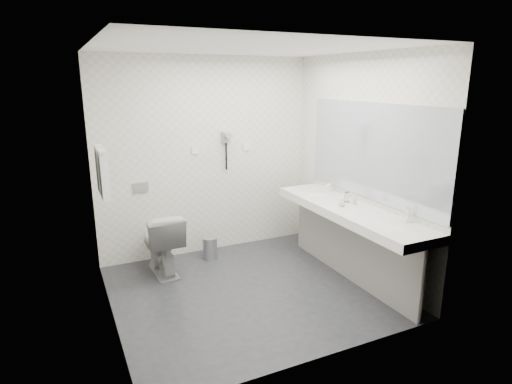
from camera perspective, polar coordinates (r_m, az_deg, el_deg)
floor at (r=4.75m, az=-0.88°, el=-12.99°), size 2.80×2.80×0.00m
ceiling at (r=4.21m, az=-1.02°, el=18.72°), size 2.80×2.80×0.00m
wall_back at (r=5.49m, az=-6.59°, el=4.61°), size 2.80×0.00×2.80m
wall_front at (r=3.21m, az=8.73°, el=-2.81°), size 2.80×0.00×2.80m
wall_left at (r=3.96m, az=-19.74°, el=-0.16°), size 0.00×2.60×2.60m
wall_right at (r=5.04m, az=13.73°, el=3.36°), size 0.00×2.60×2.60m
vanity_counter at (r=4.83m, az=12.34°, el=-2.56°), size 0.55×2.20×0.10m
vanity_panel at (r=4.98m, az=12.30°, el=-7.19°), size 0.03×2.15×0.75m
vanity_post_near at (r=4.31m, az=21.21°, el=-11.52°), size 0.06×0.06×0.75m
vanity_post_far at (r=5.80m, az=6.30°, el=-3.77°), size 0.06×0.06×0.75m
mirror at (r=4.84m, az=15.22°, el=5.23°), size 0.02×2.20×1.05m
basin_near at (r=4.35m, az=17.58°, el=-4.37°), size 0.40×0.31×0.05m
basin_far at (r=5.32m, az=8.12°, el=-0.35°), size 0.40×0.31×0.05m
faucet_near at (r=4.45m, az=19.52°, el=-2.87°), size 0.04×0.04×0.15m
faucet_far at (r=5.41m, az=9.88°, el=0.81°), size 0.04×0.04×0.15m
soap_bottle_a at (r=4.92m, az=12.93°, el=-1.07°), size 0.05×0.05×0.09m
soap_bottle_b at (r=4.81m, az=11.36°, el=-1.40°), size 0.10×0.10×0.09m
glass_left at (r=5.00m, az=12.03°, el=-0.67°), size 0.07×0.07×0.11m
toilet at (r=5.13m, az=-12.49°, el=-6.57°), size 0.44×0.74×0.74m
flush_plate at (r=5.34m, az=-15.10°, el=0.60°), size 0.18×0.02×0.12m
pedal_bin at (r=5.51m, az=-6.17°, el=-7.48°), size 0.22×0.22×0.26m
bin_lid at (r=5.46m, az=-6.21°, el=-6.13°), size 0.19×0.19×0.02m
towel_rail at (r=4.44m, az=-20.20°, el=5.32°), size 0.02×0.62×0.02m
towel_near at (r=4.34m, az=-19.63°, el=2.21°), size 0.07×0.24×0.48m
towel_far at (r=4.62m, az=-20.01°, el=2.88°), size 0.07×0.24×0.48m
dryer_cradle at (r=5.51m, az=-4.09°, el=7.34°), size 0.10×0.04×0.14m
dryer_barrel at (r=5.44m, az=-3.82°, el=7.57°), size 0.08×0.14×0.08m
dryer_cord at (r=5.54m, az=-3.99°, el=4.76°), size 0.02×0.02×0.35m
switch_plate_a at (r=5.42m, az=-8.09°, el=5.50°), size 0.09×0.02×0.09m
switch_plate_b at (r=5.66m, az=-1.29°, el=6.04°), size 0.09×0.02×0.09m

